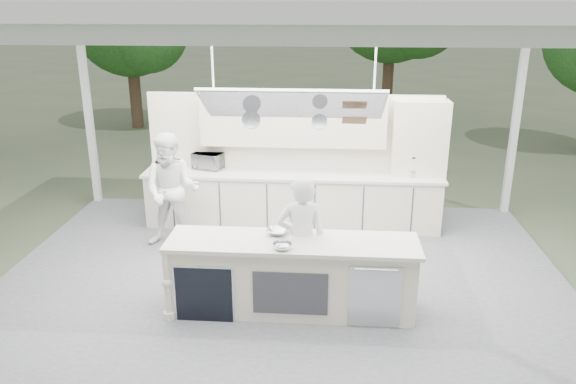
# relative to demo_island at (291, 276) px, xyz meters

# --- Properties ---
(ground) EXTENTS (90.00, 90.00, 0.00)m
(ground) POSITION_rel_demo_island_xyz_m (-0.18, 0.91, -0.60)
(ground) COLOR #4E593D
(ground) RESTS_ON ground
(stage_deck) EXTENTS (8.00, 6.00, 0.12)m
(stage_deck) POSITION_rel_demo_island_xyz_m (-0.18, 0.91, -0.54)
(stage_deck) COLOR slate
(stage_deck) RESTS_ON ground
(tent) EXTENTS (8.20, 6.20, 3.86)m
(tent) POSITION_rel_demo_island_xyz_m (-0.18, 0.90, 3.11)
(tent) COLOR white
(tent) RESTS_ON ground
(demo_island) EXTENTS (3.10, 0.79, 0.95)m
(demo_island) POSITION_rel_demo_island_xyz_m (0.00, 0.00, 0.00)
(demo_island) COLOR beige
(demo_island) RESTS_ON stage_deck
(back_counter) EXTENTS (5.08, 0.72, 0.95)m
(back_counter) POSITION_rel_demo_island_xyz_m (-0.18, 2.81, 0.00)
(back_counter) COLOR beige
(back_counter) RESTS_ON stage_deck
(back_wall_unit) EXTENTS (5.05, 0.48, 2.25)m
(back_wall_unit) POSITION_rel_demo_island_xyz_m (0.27, 3.03, 0.98)
(back_wall_unit) COLOR beige
(back_wall_unit) RESTS_ON stage_deck
(tree_cluster) EXTENTS (19.55, 9.40, 5.85)m
(tree_cluster) POSITION_rel_demo_island_xyz_m (-0.34, 10.68, 2.69)
(tree_cluster) COLOR #483724
(tree_cluster) RESTS_ON ground
(head_chef) EXTENTS (0.66, 0.47, 1.72)m
(head_chef) POSITION_rel_demo_island_xyz_m (0.12, 0.21, 0.38)
(head_chef) COLOR silver
(head_chef) RESTS_ON stage_deck
(sous_chef) EXTENTS (0.89, 0.70, 1.83)m
(sous_chef) POSITION_rel_demo_island_xyz_m (-2.00, 1.85, 0.44)
(sous_chef) COLOR white
(sous_chef) RESTS_ON stage_deck
(toaster_oven) EXTENTS (0.58, 0.47, 0.28)m
(toaster_oven) POSITION_rel_demo_island_xyz_m (-1.66, 2.99, 0.61)
(toaster_oven) COLOR silver
(toaster_oven) RESTS_ON back_counter
(bowl_large) EXTENTS (0.32, 0.32, 0.07)m
(bowl_large) POSITION_rel_demo_island_xyz_m (-0.18, 0.20, 0.51)
(bowl_large) COLOR #B6B9BD
(bowl_large) RESTS_ON demo_island
(bowl_small) EXTENTS (0.25, 0.25, 0.07)m
(bowl_small) POSITION_rel_demo_island_xyz_m (-0.08, -0.24, 0.51)
(bowl_small) COLOR silver
(bowl_small) RESTS_ON demo_island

